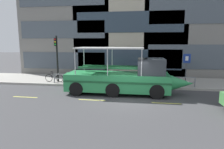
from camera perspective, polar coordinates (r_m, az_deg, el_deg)
The scene contains 10 objects.
ground_plane at distance 13.30m, azimuth 4.97°, elevation -7.09°, with size 120.00×120.00×0.00m, color #3D3D3F.
sidewalk at distance 18.71m, azimuth 6.03°, elevation -2.03°, with size 32.00×4.80×0.18m, color #99968E.
curb_edge at distance 16.28m, azimuth 5.65°, elevation -3.72°, with size 32.00×0.18×0.18m, color #B2ADA3.
lane_centreline at distance 12.64m, azimuth 4.77°, elevation -7.94°, with size 25.80×0.12×0.01m.
curb_guardrail at distance 16.54m, azimuth 2.64°, elevation -1.17°, with size 12.15×0.09×0.83m.
traffic_light_pole at distance 18.41m, azimuth -15.95°, elevation 5.75°, with size 0.24×0.46×4.20m.
parking_sign at distance 17.45m, azimuth 21.07°, elevation 2.89°, with size 0.60×0.12×2.66m.
leaned_bicycle at distance 18.64m, azimuth -16.66°, elevation -0.95°, with size 1.74×0.46×0.96m.
duck_tour_boat at distance 14.40m, azimuth 3.81°, elevation -1.20°, with size 9.37×2.58×3.42m.
pedestrian_near_bow at distance 17.29m, azimuth 14.40°, elevation 0.39°, with size 0.47×0.22×1.62m.
Camera 1 is at (0.74, -12.74, 3.73)m, focal length 31.07 mm.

